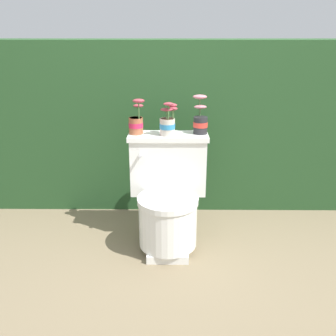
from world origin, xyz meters
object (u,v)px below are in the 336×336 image
at_px(toilet, 168,197).
at_px(potted_plant_left, 136,122).
at_px(potted_plant_midleft, 168,123).
at_px(potted_plant_middle, 200,120).

height_order(toilet, potted_plant_left, potted_plant_left).
bearing_deg(potted_plant_left, potted_plant_midleft, -9.16).
xyz_separation_m(potted_plant_midleft, potted_plant_middle, (0.21, 0.05, 0.01)).
height_order(toilet, potted_plant_midleft, potted_plant_midleft).
bearing_deg(potted_plant_midleft, potted_plant_middle, 13.27).
bearing_deg(potted_plant_left, potted_plant_middle, 2.34).
relative_size(toilet, potted_plant_midleft, 3.36).
xyz_separation_m(toilet, potted_plant_middle, (0.21, 0.15, 0.47)).
bearing_deg(potted_plant_middle, toilet, -143.80).
relative_size(toilet, potted_plant_middle, 2.96).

